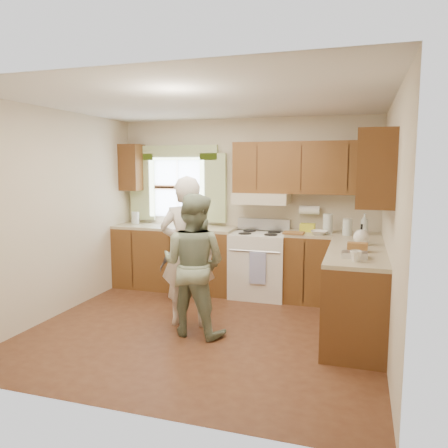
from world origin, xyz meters
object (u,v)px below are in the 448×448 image
(woman_left, at_px, (187,251))
(woman_right, at_px, (194,265))
(child, at_px, (179,269))
(stove, at_px, (260,263))

(woman_left, height_order, woman_right, woman_left)
(woman_right, distance_m, child, 1.19)
(stove, bearing_deg, child, -149.00)
(stove, distance_m, child, 1.14)
(stove, distance_m, woman_left, 1.49)
(child, bearing_deg, woman_left, 110.32)
(woman_left, bearing_deg, stove, -122.92)
(stove, xyz_separation_m, child, (-0.97, -0.59, -0.02))
(woman_left, bearing_deg, child, -70.93)
(stove, relative_size, woman_right, 0.70)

